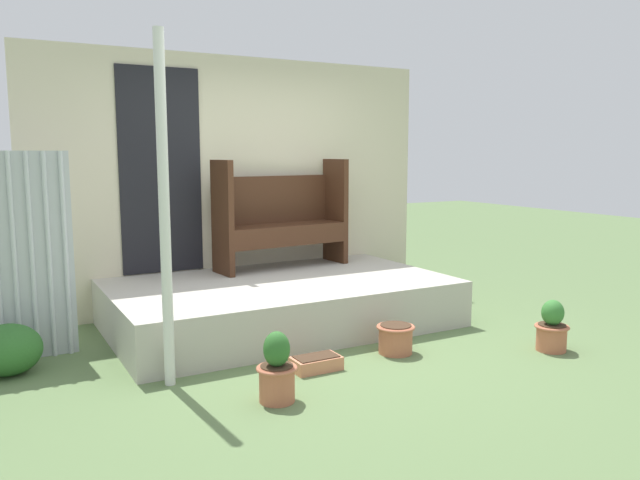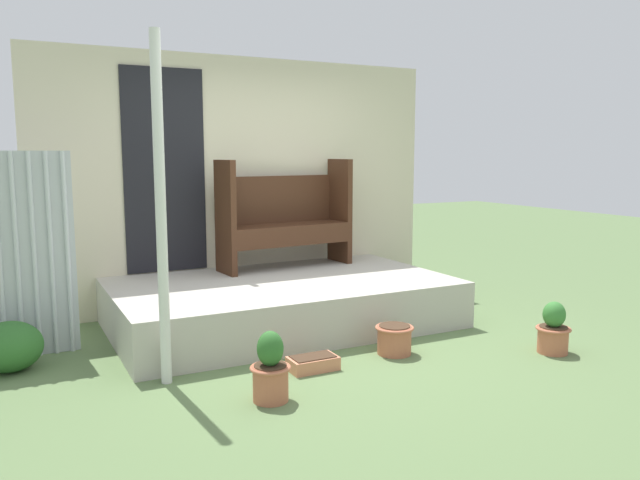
# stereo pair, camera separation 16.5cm
# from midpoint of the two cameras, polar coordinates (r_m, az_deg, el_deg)

# --- Properties ---
(ground_plane) EXTENTS (24.00, 24.00, 0.00)m
(ground_plane) POSITION_cam_midpoint_polar(r_m,az_deg,el_deg) (5.23, 0.51, -10.04)
(ground_plane) COLOR #5B7547
(porch_slab) EXTENTS (3.10, 1.83, 0.43)m
(porch_slab) POSITION_cam_midpoint_polar(r_m,az_deg,el_deg) (5.93, -4.45, -5.74)
(porch_slab) COLOR #B7B2A5
(porch_slab) RESTS_ON ground_plane
(house_wall) EXTENTS (4.30, 0.08, 2.60)m
(house_wall) POSITION_cam_midpoint_polar(r_m,az_deg,el_deg) (6.63, -8.27, 5.19)
(house_wall) COLOR beige
(house_wall) RESTS_ON ground_plane
(support_post) EXTENTS (0.07, 0.07, 2.43)m
(support_post) POSITION_cam_midpoint_polar(r_m,az_deg,el_deg) (4.38, -15.09, 2.44)
(support_post) COLOR silver
(support_post) RESTS_ON ground_plane
(bench) EXTENTS (1.44, 0.53, 1.12)m
(bench) POSITION_cam_midpoint_polar(r_m,az_deg,el_deg) (6.50, -4.35, 2.36)
(bench) COLOR #422616
(bench) RESTS_ON porch_slab
(flower_pot_left) EXTENTS (0.27, 0.27, 0.47)m
(flower_pot_left) POSITION_cam_midpoint_polar(r_m,az_deg,el_deg) (4.17, -5.12, -11.86)
(flower_pot_left) COLOR #B76647
(flower_pot_left) RESTS_ON ground_plane
(flower_pot_middle) EXTENTS (0.31, 0.31, 0.24)m
(flower_pot_middle) POSITION_cam_midpoint_polar(r_m,az_deg,el_deg) (5.15, 6.00, -8.86)
(flower_pot_middle) COLOR #B76647
(flower_pot_middle) RESTS_ON ground_plane
(flower_pot_right) EXTENTS (0.28, 0.28, 0.43)m
(flower_pot_right) POSITION_cam_midpoint_polar(r_m,az_deg,el_deg) (5.49, 19.63, -7.64)
(flower_pot_right) COLOR #B76647
(flower_pot_right) RESTS_ON ground_plane
(planter_box_rect) EXTENTS (0.37, 0.21, 0.11)m
(planter_box_rect) POSITION_cam_midpoint_polar(r_m,az_deg,el_deg) (4.77, -1.37, -11.19)
(planter_box_rect) COLOR tan
(planter_box_rect) RESTS_ON ground_plane
(shrub_by_fence) EXTENTS (0.48, 0.44, 0.38)m
(shrub_by_fence) POSITION_cam_midpoint_polar(r_m,az_deg,el_deg) (5.20, -27.49, -8.91)
(shrub_by_fence) COLOR #2D6628
(shrub_by_fence) RESTS_ON ground_plane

